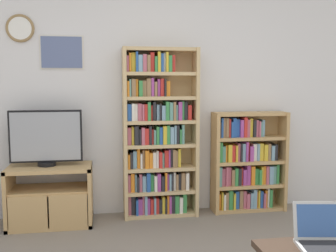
{
  "coord_description": "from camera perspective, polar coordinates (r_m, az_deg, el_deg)",
  "views": [
    {
      "loc": [
        -0.56,
        -1.88,
        1.43
      ],
      "look_at": [
        -0.04,
        1.28,
        1.07
      ],
      "focal_mm": 42.0,
      "sensor_mm": 36.0,
      "label": 1
    }
  ],
  "objects": [
    {
      "name": "wall_back",
      "position": [
        4.27,
        -1.99,
        4.76
      ],
      "size": [
        6.79,
        0.09,
        2.6
      ],
      "color": "silver",
      "rests_on": "ground_plane"
    },
    {
      "name": "tv_stand",
      "position": [
        4.14,
        -16.68,
        -9.64
      ],
      "size": [
        0.82,
        0.44,
        0.6
      ],
      "color": "tan",
      "rests_on": "ground_plane"
    },
    {
      "name": "television",
      "position": [
        4.07,
        -17.28,
        -1.65
      ],
      "size": [
        0.7,
        0.18,
        0.56
      ],
      "color": "black",
      "rests_on": "tv_stand"
    },
    {
      "name": "bookshelf_tall",
      "position": [
        4.15,
        -1.55,
        -1.49
      ],
      "size": [
        0.78,
        0.27,
        1.78
      ],
      "color": "tan",
      "rests_on": "ground_plane"
    },
    {
      "name": "bookshelf_short",
      "position": [
        4.46,
        11.25,
        -5.31
      ],
      "size": [
        0.82,
        0.25,
        1.1
      ],
      "color": "tan",
      "rests_on": "ground_plane"
    },
    {
      "name": "laptop",
      "position": [
        2.55,
        21.8,
        -14.62
      ],
      "size": [
        0.37,
        0.31,
        0.24
      ],
      "rotation": [
        0.0,
        0.0,
        -0.17
      ],
      "color": "#B7BABC",
      "rests_on": "coffee_table"
    }
  ]
}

